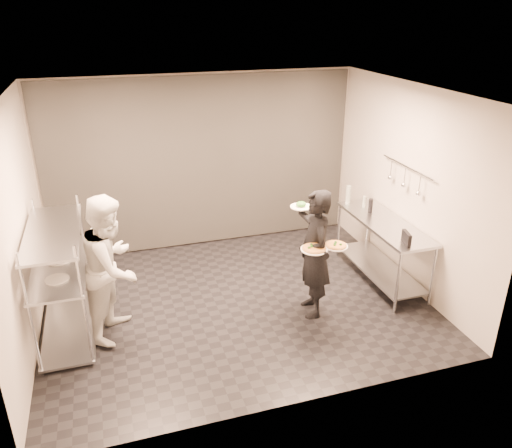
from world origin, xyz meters
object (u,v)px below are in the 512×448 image
object	(u,v)px
prep_counter	(382,240)
pos_monitor	(406,238)
bottle_green	(348,195)
bottle_clear	(364,201)
waiter	(314,254)
salad_plate	(301,205)
bottle_dark	(371,206)
pass_rack	(61,277)
pizza_plate_near	(314,249)
pizza_plate_far	(336,245)
chef	(112,267)

from	to	relation	value
prep_counter	pos_monitor	bearing A→B (deg)	-99.46
bottle_green	bottle_clear	xyz separation A→B (m)	(0.16, -0.21, -0.05)
waiter	bottle_clear	world-z (taller)	waiter
salad_plate	pos_monitor	size ratio (longest dim) A/B	1.19
bottle_dark	bottle_clear	bearing A→B (deg)	83.26
pass_rack	bottle_dark	bearing A→B (deg)	4.73
bottle_clear	pass_rack	bearing A→B (deg)	-172.24
pass_rack	pizza_plate_near	distance (m)	3.04
prep_counter	salad_plate	world-z (taller)	salad_plate
waiter	pizza_plate_far	world-z (taller)	waiter
pass_rack	bottle_dark	world-z (taller)	pass_rack
pizza_plate_far	salad_plate	size ratio (longest dim) A/B	1.08
bottle_green	pos_monitor	bearing A→B (deg)	-88.07
bottle_dark	salad_plate	bearing A→B (deg)	-157.60
bottle_clear	prep_counter	bearing A→B (deg)	-89.20
bottle_clear	bottle_dark	distance (m)	0.24
pos_monitor	waiter	bearing A→B (deg)	-178.57
chef	bottle_dark	size ratio (longest dim) A/B	8.27
salad_plate	pos_monitor	bearing A→B (deg)	-22.87
pos_monitor	bottle_green	xyz separation A→B (m)	(-0.05, 1.52, 0.06)
pass_rack	bottle_clear	distance (m)	4.37
pizza_plate_far	bottle_clear	bearing A→B (deg)	49.73
waiter	pizza_plate_far	size ratio (longest dim) A/B	5.72
pizza_plate_near	bottle_dark	bearing A→B (deg)	38.24
pass_rack	salad_plate	bearing A→B (deg)	-3.71
prep_counter	bottle_dark	bearing A→B (deg)	95.80
prep_counter	waiter	size ratio (longest dim) A/B	1.07
pizza_plate_far	bottle_green	xyz separation A→B (m)	(0.92, 1.50, 0.03)
prep_counter	bottle_green	distance (m)	0.93
bottle_clear	pos_monitor	bearing A→B (deg)	-94.89
pizza_plate_near	waiter	bearing A→B (deg)	63.84
pos_monitor	pizza_plate_far	bearing A→B (deg)	-169.25
waiter	pos_monitor	xyz separation A→B (m)	(1.17, -0.22, 0.16)
waiter	pos_monitor	distance (m)	1.20
prep_counter	bottle_clear	bearing A→B (deg)	90.80
bottle_dark	pos_monitor	bearing A→B (deg)	-94.49
salad_plate	bottle_dark	world-z (taller)	salad_plate
bottle_dark	pizza_plate_near	bearing A→B (deg)	-141.76
pizza_plate_far	chef	bearing A→B (deg)	168.61
waiter	pizza_plate_far	distance (m)	0.33
pass_rack	waiter	bearing A→B (deg)	-9.28
chef	pizza_plate_far	world-z (taller)	chef
waiter	bottle_green	bearing A→B (deg)	146.37
prep_counter	bottle_clear	xyz separation A→B (m)	(-0.01, 0.59, 0.38)
waiter	pizza_plate_near	xyz separation A→B (m)	(-0.11, -0.22, 0.20)
waiter	bottle_clear	distance (m)	1.68
pass_rack	chef	xyz separation A→B (m)	(0.60, -0.16, 0.12)
pizza_plate_near	pos_monitor	xyz separation A→B (m)	(1.27, -0.00, -0.04)
bottle_green	pizza_plate_near	bearing A→B (deg)	-128.84
pos_monitor	bottle_green	world-z (taller)	bottle_green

